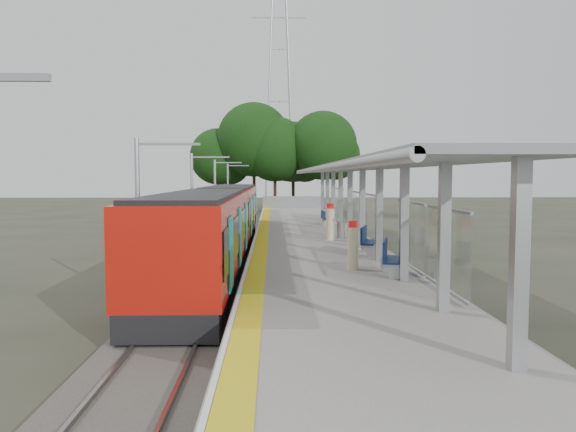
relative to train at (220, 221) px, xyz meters
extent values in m
plane|color=#474438|center=(4.50, -15.58, -2.05)|extent=(200.00, 200.00, 0.00)
cube|color=#59544C|center=(0.00, 4.42, -1.93)|extent=(3.00, 70.00, 0.24)
cube|color=gray|center=(4.50, 4.42, -1.55)|extent=(6.00, 50.00, 1.00)
cube|color=yellow|center=(1.95, 4.42, -1.04)|extent=(0.60, 50.00, 0.02)
cube|color=#9EA0A5|center=(4.50, 29.37, -0.45)|extent=(6.00, 0.10, 1.20)
cube|color=black|center=(0.00, -7.02, -1.40)|extent=(2.50, 13.50, 0.70)
cube|color=red|center=(0.00, -7.02, 0.20)|extent=(2.65, 13.50, 2.50)
cube|color=black|center=(0.00, -7.02, 0.25)|extent=(2.72, 12.96, 1.20)
cube|color=black|center=(0.00, -7.02, 1.50)|extent=(2.40, 12.82, 0.15)
cube|color=#0C7C70|center=(1.36, -7.02, 0.05)|extent=(0.04, 1.30, 2.00)
cylinder|color=black|center=(0.00, -11.74, -1.70)|extent=(2.20, 0.70, 0.70)
cube|color=black|center=(0.00, 7.08, -1.40)|extent=(2.50, 13.50, 0.70)
cube|color=red|center=(0.00, 7.08, 0.20)|extent=(2.65, 13.50, 2.50)
cube|color=black|center=(0.00, 7.08, 0.25)|extent=(2.72, 12.96, 1.20)
cube|color=black|center=(0.00, 7.08, 1.50)|extent=(2.40, 12.83, 0.15)
cube|color=#0C7C70|center=(1.36, 7.08, 0.05)|extent=(0.04, 1.30, 2.00)
cylinder|color=black|center=(0.00, 2.36, -1.70)|extent=(2.20, 0.70, 0.70)
cube|color=black|center=(0.00, 0.03, -0.05)|extent=(2.30, 0.80, 2.40)
cube|color=#9EA0A5|center=(6.50, -17.58, 0.70)|extent=(0.25, 0.25, 3.50)
cube|color=#9EA0A5|center=(6.50, -13.58, 0.70)|extent=(0.25, 0.25, 3.50)
cube|color=#9EA0A5|center=(6.50, -9.58, 0.70)|extent=(0.25, 0.25, 3.50)
cube|color=#9EA0A5|center=(6.50, -5.58, 0.70)|extent=(0.25, 0.25, 3.50)
cube|color=#9EA0A5|center=(6.50, -1.58, 0.70)|extent=(0.25, 0.25, 3.50)
cube|color=#9EA0A5|center=(6.50, 2.42, 0.70)|extent=(0.25, 0.25, 3.50)
cube|color=#9EA0A5|center=(6.50, 6.42, 0.70)|extent=(0.25, 0.25, 3.50)
cube|color=#9EA0A5|center=(6.50, 10.42, 0.70)|extent=(0.25, 0.25, 3.50)
cube|color=#9EA0A5|center=(6.50, 14.42, 0.70)|extent=(0.25, 0.25, 3.50)
cube|color=#9EA0A5|center=(6.50, 18.42, 0.70)|extent=(0.25, 0.25, 3.50)
cube|color=gray|center=(6.10, 0.42, 2.53)|extent=(3.20, 38.00, 0.16)
cylinder|color=#9EA0A5|center=(4.55, 0.42, 2.45)|extent=(0.24, 38.00, 0.24)
cube|color=silver|center=(7.20, -11.58, 0.15)|extent=(0.05, 3.70, 2.20)
cube|color=silver|center=(7.20, -7.58, 0.15)|extent=(0.05, 3.70, 2.20)
cube|color=silver|center=(7.20, 0.42, 0.15)|extent=(0.05, 3.70, 2.20)
cube|color=silver|center=(7.20, 4.42, 0.15)|extent=(0.05, 3.70, 2.20)
cube|color=silver|center=(7.20, 12.42, 0.15)|extent=(0.05, 3.70, 2.20)
cube|color=silver|center=(7.20, 16.42, 0.15)|extent=(0.05, 3.70, 2.20)
cylinder|color=#382316|center=(-3.87, 39.31, 0.11)|extent=(0.36, 0.36, 4.32)
sphere|color=#184112|center=(-3.87, 39.31, 4.43)|extent=(6.57, 6.57, 6.57)
cylinder|color=#382316|center=(0.37, 38.05, 0.73)|extent=(0.36, 0.36, 5.57)
sphere|color=#184112|center=(0.37, 38.05, 6.31)|extent=(8.47, 8.47, 8.47)
cylinder|color=#382316|center=(2.77, 37.22, 0.37)|extent=(0.36, 0.36, 4.84)
sphere|color=#184112|center=(2.77, 37.22, 5.20)|extent=(7.35, 7.35, 7.35)
cylinder|color=#382316|center=(4.93, 39.85, 0.30)|extent=(0.36, 0.36, 4.70)
sphere|color=#184112|center=(4.93, 39.85, 4.99)|extent=(7.14, 7.14, 7.14)
cylinder|color=#382316|center=(8.11, 36.49, 0.49)|extent=(0.36, 0.36, 5.08)
sphere|color=#184112|center=(8.11, 36.49, 5.56)|extent=(7.72, 7.72, 7.72)
cylinder|color=#9EA0A5|center=(-1.80, -8.58, 0.65)|extent=(0.16, 0.16, 5.40)
cube|color=#9EA0A5|center=(-0.80, -8.58, 3.15)|extent=(2.00, 0.08, 0.08)
cylinder|color=#9EA0A5|center=(-1.80, 3.42, 0.65)|extent=(0.16, 0.16, 5.40)
cube|color=#9EA0A5|center=(-0.80, 3.42, 3.15)|extent=(2.00, 0.08, 0.08)
cylinder|color=#9EA0A5|center=(-1.80, 15.42, 0.65)|extent=(0.16, 0.16, 5.40)
cube|color=#9EA0A5|center=(-0.80, 15.42, 3.15)|extent=(2.00, 0.08, 0.08)
cylinder|color=#9EA0A5|center=(-1.80, 27.42, 0.65)|extent=(0.16, 0.16, 5.40)
cube|color=#9EA0A5|center=(-0.80, 27.42, 3.15)|extent=(2.00, 0.08, 0.08)
cube|color=#0F214C|center=(6.32, -8.78, -0.54)|extent=(0.92, 1.78, 0.07)
cube|color=#0F214C|center=(6.09, -8.78, -0.20)|extent=(0.49, 1.67, 0.62)
cube|color=#9EA0A5|center=(6.32, -9.46, -0.80)|extent=(0.46, 0.18, 0.50)
cube|color=#9EA0A5|center=(6.32, -8.10, -0.80)|extent=(0.46, 0.18, 0.50)
cube|color=#0F214C|center=(6.40, -4.04, -0.54)|extent=(0.97, 1.78, 0.07)
cube|color=#0F214C|center=(6.18, -4.04, -0.20)|extent=(0.55, 1.66, 0.63)
cube|color=#9EA0A5|center=(6.40, -4.72, -0.80)|extent=(0.46, 0.19, 0.50)
cube|color=#9EA0A5|center=(6.40, -3.36, -0.80)|extent=(0.46, 0.19, 0.50)
cube|color=#0F214C|center=(5.98, 9.96, -0.64)|extent=(0.54, 1.41, 0.06)
cube|color=#0F214C|center=(5.79, 9.96, -0.36)|extent=(0.18, 1.37, 0.50)
cube|color=#9EA0A5|center=(5.98, 9.41, -0.85)|extent=(0.37, 0.09, 0.40)
cube|color=#9EA0A5|center=(5.98, 10.51, -0.85)|extent=(0.37, 0.09, 0.40)
cylinder|color=beige|center=(5.24, -7.52, -0.35)|extent=(0.38, 0.38, 1.41)
cube|color=red|center=(5.24, -7.52, 0.50)|extent=(0.33, 0.17, 0.23)
cylinder|color=beige|center=(5.37, 1.35, -0.28)|extent=(0.41, 0.41, 1.55)
cube|color=red|center=(5.37, 1.35, 0.65)|extent=(0.36, 0.08, 0.26)
cylinder|color=#9EA0A5|center=(5.99, 2.03, -0.62)|extent=(0.54, 0.54, 0.87)
camera|label=1|loc=(2.49, -26.51, 2.13)|focal=35.00mm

